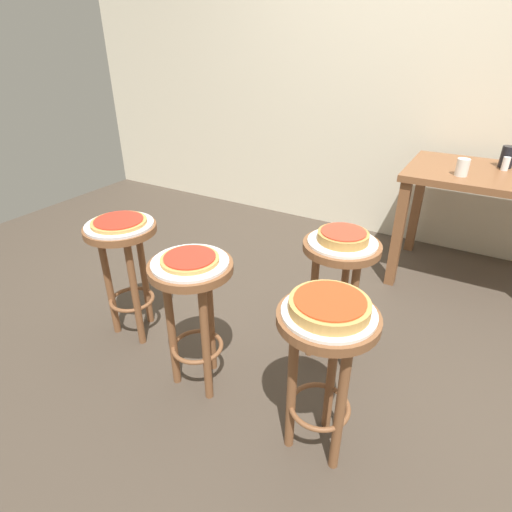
# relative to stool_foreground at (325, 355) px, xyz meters

# --- Properties ---
(ground_plane) EXTENTS (6.00, 6.00, 0.00)m
(ground_plane) POSITION_rel_stool_foreground_xyz_m (-0.24, 0.53, -0.46)
(ground_plane) COLOR #42382D
(back_wall) EXTENTS (6.00, 0.10, 3.00)m
(back_wall) POSITION_rel_stool_foreground_xyz_m (-0.24, 2.18, 1.04)
(back_wall) COLOR beige
(back_wall) RESTS_ON ground_plane
(stool_foreground) EXTENTS (0.35, 0.35, 0.63)m
(stool_foreground) POSITION_rel_stool_foreground_xyz_m (0.00, 0.00, 0.00)
(stool_foreground) COLOR brown
(stool_foreground) RESTS_ON ground_plane
(serving_plate_foreground) EXTENTS (0.32, 0.32, 0.01)m
(serving_plate_foreground) POSITION_rel_stool_foreground_xyz_m (-0.00, 0.00, 0.18)
(serving_plate_foreground) COLOR white
(serving_plate_foreground) RESTS_ON stool_foreground
(pizza_foreground) EXTENTS (0.27, 0.27, 0.05)m
(pizza_foreground) POSITION_rel_stool_foreground_xyz_m (0.00, 0.00, 0.21)
(pizza_foreground) COLOR tan
(pizza_foreground) RESTS_ON serving_plate_foreground
(stool_middle) EXTENTS (0.35, 0.35, 0.63)m
(stool_middle) POSITION_rel_stool_foreground_xyz_m (-0.61, 0.04, 0.00)
(stool_middle) COLOR brown
(stool_middle) RESTS_ON ground_plane
(serving_plate_middle) EXTENTS (0.31, 0.31, 0.01)m
(serving_plate_middle) POSITION_rel_stool_foreground_xyz_m (-0.61, 0.04, 0.18)
(serving_plate_middle) COLOR silver
(serving_plate_middle) RESTS_ON stool_middle
(pizza_middle) EXTENTS (0.24, 0.24, 0.02)m
(pizza_middle) POSITION_rel_stool_foreground_xyz_m (-0.61, 0.04, 0.19)
(pizza_middle) COLOR tan
(pizza_middle) RESTS_ON serving_plate_middle
(stool_leftside) EXTENTS (0.35, 0.35, 0.63)m
(stool_leftside) POSITION_rel_stool_foreground_xyz_m (-1.13, 0.17, 0.00)
(stool_leftside) COLOR brown
(stool_leftside) RESTS_ON ground_plane
(serving_plate_leftside) EXTENTS (0.32, 0.32, 0.01)m
(serving_plate_leftside) POSITION_rel_stool_foreground_xyz_m (-1.13, 0.17, 0.18)
(serving_plate_leftside) COLOR silver
(serving_plate_leftside) RESTS_ON stool_leftside
(pizza_leftside) EXTENTS (0.26, 0.26, 0.02)m
(pizza_leftside) POSITION_rel_stool_foreground_xyz_m (-1.13, 0.17, 0.19)
(pizza_leftside) COLOR tan
(pizza_leftside) RESTS_ON serving_plate_leftside
(stool_rear) EXTENTS (0.35, 0.35, 0.63)m
(stool_rear) POSITION_rel_stool_foreground_xyz_m (-0.14, 0.53, 0.00)
(stool_rear) COLOR brown
(stool_rear) RESTS_ON ground_plane
(serving_plate_rear) EXTENTS (0.31, 0.31, 0.01)m
(serving_plate_rear) POSITION_rel_stool_foreground_xyz_m (-0.14, 0.53, 0.18)
(serving_plate_rear) COLOR white
(serving_plate_rear) RESTS_ON stool_rear
(pizza_rear) EXTENTS (0.22, 0.22, 0.05)m
(pizza_rear) POSITION_rel_stool_foreground_xyz_m (-0.14, 0.53, 0.21)
(pizza_rear) COLOR #B78442
(pizza_rear) RESTS_ON serving_plate_rear
(dining_table) EXTENTS (1.01, 0.67, 0.74)m
(dining_table) POSITION_rel_stool_foreground_xyz_m (0.40, 1.66, 0.16)
(dining_table) COLOR brown
(dining_table) RESTS_ON ground_plane
(cup_near_edge) EXTENTS (0.07, 0.07, 0.10)m
(cup_near_edge) POSITION_rel_stool_foreground_xyz_m (0.21, 1.49, 0.33)
(cup_near_edge) COLOR silver
(cup_near_edge) RESTS_ON dining_table
(cup_far_edge) EXTENTS (0.08, 0.08, 0.13)m
(cup_far_edge) POSITION_rel_stool_foreground_xyz_m (0.41, 1.81, 0.34)
(cup_far_edge) COLOR black
(cup_far_edge) RESTS_ON dining_table
(condiment_shaker) EXTENTS (0.04, 0.04, 0.08)m
(condiment_shaker) POSITION_rel_stool_foreground_xyz_m (0.41, 1.74, 0.32)
(condiment_shaker) COLOR white
(condiment_shaker) RESTS_ON dining_table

